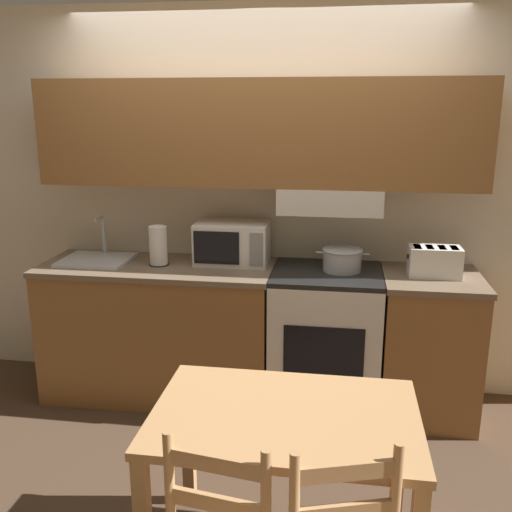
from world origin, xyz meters
TOP-DOWN VIEW (x-y plane):
  - ground_plane at (0.00, 0.00)m, footprint 16.00×16.00m
  - wall_back at (0.01, -0.06)m, footprint 5.18×0.38m
  - lower_counter_main at (-0.64, -0.30)m, footprint 1.52×0.63m
  - lower_counter_right_stub at (1.10, -0.30)m, footprint 0.59×0.63m
  - stove_range at (0.46, -0.30)m, footprint 0.68×0.61m
  - cooking_pot at (0.55, -0.27)m, footprint 0.33×0.25m
  - microwave at (-0.16, -0.19)m, footprint 0.47×0.30m
  - toaster at (1.10, -0.31)m, footprint 0.32×0.18m
  - sink_basin at (-1.06, -0.30)m, footprint 0.44×0.38m
  - paper_towel_roll at (-0.63, -0.31)m, footprint 0.13×0.13m
  - dining_table at (0.34, -1.69)m, footprint 1.08×0.72m

SIDE VIEW (x-z plane):
  - ground_plane at x=0.00m, z-range 0.00..0.00m
  - stove_range at x=0.46m, z-range 0.00..0.91m
  - lower_counter_main at x=-0.64m, z-range 0.00..0.92m
  - lower_counter_right_stub at x=1.10m, z-range 0.00..0.92m
  - dining_table at x=0.34m, z-range 0.26..0.98m
  - sink_basin at x=-1.06m, z-range 0.79..1.08m
  - cooking_pot at x=0.55m, z-range 0.92..1.06m
  - toaster at x=1.10m, z-range 0.92..1.10m
  - paper_towel_roll at x=-0.63m, z-range 0.91..1.17m
  - microwave at x=-0.16m, z-range 0.91..1.18m
  - wall_back at x=0.01m, z-range 0.22..2.77m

